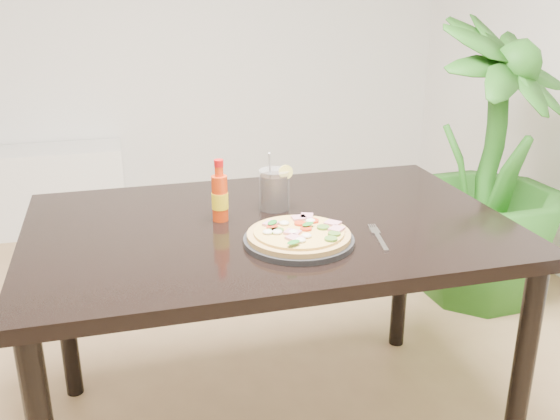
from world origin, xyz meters
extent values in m
plane|color=white|center=(0.00, 2.25, 1.30)|extent=(4.00, 0.00, 4.00)
cube|color=black|center=(0.29, -0.05, 0.73)|extent=(1.40, 0.90, 0.04)
cylinder|color=black|center=(0.93, -0.44, 0.35)|extent=(0.06, 0.06, 0.71)
cylinder|color=black|center=(-0.35, 0.34, 0.35)|extent=(0.06, 0.06, 0.71)
cylinder|color=black|center=(0.93, 0.34, 0.35)|extent=(0.06, 0.06, 0.71)
cylinder|color=black|center=(0.33, -0.23, 0.76)|extent=(0.30, 0.30, 0.02)
cylinder|color=tan|center=(0.33, -0.23, 0.77)|extent=(0.28, 0.28, 0.01)
cylinder|color=tan|center=(0.33, -0.23, 0.78)|extent=(0.24, 0.24, 0.01)
cube|color=#D18292|center=(0.26, -0.17, 0.79)|extent=(0.05, 0.05, 0.01)
cube|color=#D18292|center=(0.43, -0.25, 0.79)|extent=(0.05, 0.05, 0.01)
cube|color=#D18292|center=(0.30, -0.24, 0.79)|extent=(0.05, 0.05, 0.01)
cube|color=#D18292|center=(0.43, -0.21, 0.79)|extent=(0.05, 0.05, 0.01)
cube|color=#D18292|center=(0.30, -0.28, 0.79)|extent=(0.05, 0.05, 0.01)
cube|color=#D18292|center=(0.35, -0.15, 0.79)|extent=(0.04, 0.03, 0.01)
cube|color=#D18292|center=(0.38, -0.14, 0.79)|extent=(0.05, 0.05, 0.01)
cylinder|color=red|center=(0.38, -0.18, 0.79)|extent=(0.03, 0.03, 0.01)
cylinder|color=red|center=(0.35, -0.23, 0.79)|extent=(0.03, 0.03, 0.01)
cylinder|color=red|center=(0.34, -0.19, 0.79)|extent=(0.03, 0.03, 0.01)
cylinder|color=red|center=(0.26, -0.19, 0.79)|extent=(0.03, 0.03, 0.01)
cylinder|color=#436F25|center=(0.27, -0.22, 0.79)|extent=(0.03, 0.03, 0.01)
cylinder|color=#436F25|center=(0.41, -0.28, 0.79)|extent=(0.03, 0.03, 0.01)
cylinder|color=#436F25|center=(0.39, -0.31, 0.79)|extent=(0.03, 0.03, 0.01)
cylinder|color=#436F25|center=(0.25, -0.22, 0.79)|extent=(0.03, 0.03, 0.01)
cylinder|color=#436F25|center=(0.39, -0.23, 0.79)|extent=(0.03, 0.03, 0.01)
ellipsoid|color=#EBE7CB|center=(0.24, -0.23, 0.79)|extent=(0.03, 0.03, 0.01)
ellipsoid|color=#EBE7CB|center=(0.31, -0.30, 0.79)|extent=(0.03, 0.03, 0.01)
ellipsoid|color=#EBE7CB|center=(0.27, -0.23, 0.79)|extent=(0.03, 0.03, 0.01)
ellipsoid|color=#EBE7CB|center=(0.38, -0.18, 0.79)|extent=(0.03, 0.03, 0.01)
ellipsoid|color=#EBE7CB|center=(0.30, -0.17, 0.79)|extent=(0.03, 0.03, 0.01)
ellipsoid|color=#EBE7CB|center=(0.33, -0.28, 0.79)|extent=(0.03, 0.03, 0.01)
ellipsoid|color=#EBE7CB|center=(0.31, -0.24, 0.79)|extent=(0.03, 0.03, 0.01)
ellipsoid|color=#1B721E|center=(0.36, -0.21, 0.80)|extent=(0.05, 0.04, 0.00)
ellipsoid|color=#1B721E|center=(0.27, -0.17, 0.80)|extent=(0.04, 0.04, 0.00)
ellipsoid|color=#1B721E|center=(0.28, -0.32, 0.80)|extent=(0.05, 0.04, 0.00)
cylinder|color=red|center=(0.15, 0.00, 0.82)|extent=(0.06, 0.06, 0.14)
cylinder|color=yellow|center=(0.15, 0.00, 0.81)|extent=(0.05, 0.05, 0.05)
cylinder|color=red|center=(0.15, 0.00, 0.90)|extent=(0.03, 0.03, 0.03)
cylinder|color=red|center=(0.15, 0.00, 0.93)|extent=(0.03, 0.03, 0.02)
cylinder|color=black|center=(0.33, 0.06, 0.80)|extent=(0.09, 0.09, 0.11)
cylinder|color=silver|center=(0.33, 0.06, 0.81)|extent=(0.10, 0.10, 0.12)
cylinder|color=#F2E059|center=(0.36, 0.04, 0.87)|extent=(0.04, 0.01, 0.04)
cylinder|color=#B2B2B7|center=(0.32, 0.07, 0.85)|extent=(0.03, 0.06, 0.17)
cube|color=silver|center=(0.54, -0.28, 0.75)|extent=(0.04, 0.12, 0.00)
cube|color=silver|center=(0.56, -0.21, 0.75)|extent=(0.03, 0.04, 0.00)
cube|color=silver|center=(0.56, -0.17, 0.75)|extent=(0.01, 0.03, 0.00)
cube|color=silver|center=(0.56, -0.17, 0.75)|extent=(0.01, 0.03, 0.00)
cube|color=silver|center=(0.57, -0.17, 0.75)|extent=(0.01, 0.03, 0.00)
cube|color=silver|center=(0.57, -0.17, 0.75)|extent=(0.01, 0.03, 0.00)
imported|color=#25671B|center=(1.49, 0.65, 0.64)|extent=(0.99, 0.99, 1.28)
cylinder|color=brown|center=(1.49, 0.65, 0.11)|extent=(0.28, 0.28, 0.22)
cube|color=white|center=(-0.80, 2.07, 0.25)|extent=(1.40, 0.34, 0.50)
camera|label=1|loc=(-0.13, -1.71, 1.41)|focal=40.00mm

